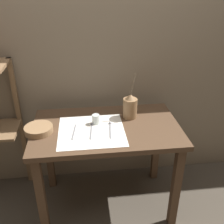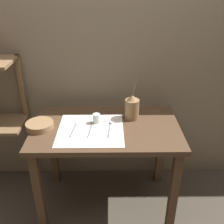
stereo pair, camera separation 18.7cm
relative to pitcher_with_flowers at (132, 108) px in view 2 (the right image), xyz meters
name	(u,v)px [view 2 (the right image)]	position (x,y,z in m)	size (l,w,h in m)	color
ground_plane	(107,201)	(-0.21, -0.12, -0.89)	(12.00, 12.00, 0.00)	#473F35
stone_wall_back	(106,58)	(-0.21, 0.33, 0.31)	(7.00, 0.06, 2.40)	#7A6B56
wooden_table	(106,139)	(-0.21, -0.12, -0.22)	(1.13, 0.69, 0.80)	#4C3523
linen_cloth	(91,130)	(-0.32, -0.18, -0.09)	(0.49, 0.47, 0.00)	white
pitcher_with_flowers	(132,108)	(0.00, 0.00, 0.00)	(0.11, 0.11, 0.38)	olive
wooden_bowl	(40,125)	(-0.71, -0.15, -0.07)	(0.21, 0.21, 0.05)	#8E6B47
glass_tumbler_near	(96,118)	(-0.28, -0.08, -0.05)	(0.06, 0.06, 0.08)	silver
fork_inner	(73,130)	(-0.45, -0.18, -0.09)	(0.04, 0.21, 0.00)	gray
spoon_outer	(91,126)	(-0.32, -0.13, -0.09)	(0.04, 0.22, 0.02)	gray
spoon_inner	(110,126)	(-0.18, -0.14, -0.09)	(0.04, 0.22, 0.02)	gray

